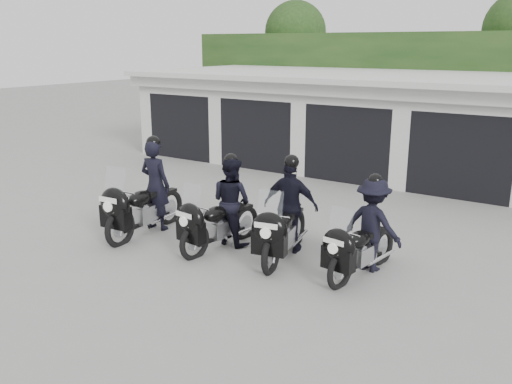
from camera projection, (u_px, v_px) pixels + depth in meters
The scene contains 7 objects.
ground at pixel (236, 237), 11.26m from camera, with size 80.00×80.00×0.00m, color gray.
garage_block at pixel (380, 123), 17.38m from camera, with size 16.40×6.80×2.96m.
background_vegetation at pixel (437, 74), 20.75m from camera, with size 20.00×3.90×5.80m.
police_bike_a at pixel (145, 195), 11.29m from camera, with size 0.81×2.41×2.10m.
police_bike_b at pixel (225, 207), 10.58m from camera, with size 0.93×2.17×1.90m.
police_bike_c at pixel (287, 213), 10.11m from camera, with size 1.17×2.24×1.97m.
police_bike_d at pixel (368, 231), 9.34m from camera, with size 1.16×2.07×1.81m.
Camera 1 is at (6.15, -8.65, 3.89)m, focal length 38.00 mm.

